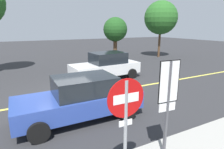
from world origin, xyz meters
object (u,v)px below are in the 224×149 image
object	(u,v)px
tree_centre_verge	(161,18)
tree_right_verge	(115,30)
stop_sign	(126,116)
car_blue_behind_van	(81,98)
car_white_approaching	(106,66)
speed_limit_sign	(168,93)

from	to	relation	value
tree_centre_verge	tree_right_verge	distance (m)	6.18
tree_centre_verge	stop_sign	bearing A→B (deg)	-133.22
car_blue_behind_van	tree_centre_verge	size ratio (longest dim) A/B	0.75
stop_sign	tree_right_verge	distance (m)	13.66
car_white_approaching	tree_centre_verge	xyz separation A→B (m)	(8.94, 5.28, 3.28)
speed_limit_sign	car_blue_behind_van	distance (m)	3.38
speed_limit_sign	tree_right_verge	bearing A→B (deg)	66.86
car_blue_behind_van	tree_centre_verge	world-z (taller)	tree_centre_verge
car_blue_behind_van	tree_centre_verge	xyz separation A→B (m)	(12.12, 9.79, 3.32)
speed_limit_sign	car_white_approaching	distance (m)	7.89
car_blue_behind_van	speed_limit_sign	bearing A→B (deg)	-69.91
stop_sign	car_white_approaching	xyz separation A→B (m)	(3.36, 7.82, -0.77)
tree_centre_verge	car_blue_behind_van	bearing A→B (deg)	-141.06
stop_sign	tree_right_verge	world-z (taller)	tree_right_verge
car_blue_behind_van	tree_right_verge	bearing A→B (deg)	54.87
stop_sign	tree_centre_verge	bearing A→B (deg)	46.78
car_blue_behind_van	tree_right_verge	distance (m)	10.89
speed_limit_sign	car_blue_behind_van	world-z (taller)	speed_limit_sign
stop_sign	car_white_approaching	size ratio (longest dim) A/B	0.53
stop_sign	speed_limit_sign	size ratio (longest dim) A/B	0.93
stop_sign	car_white_approaching	bearing A→B (deg)	66.71
stop_sign	car_white_approaching	world-z (taller)	stop_sign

